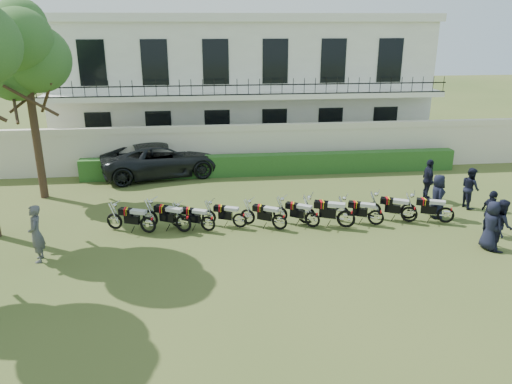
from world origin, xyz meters
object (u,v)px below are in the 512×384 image
Objects in this scene: motorcycle_5 at (313,216)px; officer_5 at (428,180)px; motorcycle_6 at (346,215)px; officer_3 at (437,196)px; inspector at (36,234)px; motorcycle_9 at (446,211)px; officer_0 at (492,225)px; suv at (163,159)px; motorcycle_2 at (208,220)px; motorcycle_8 at (410,210)px; motorcycle_4 at (280,218)px; motorcycle_0 at (148,221)px; motorcycle_1 at (183,219)px; officer_1 at (501,225)px; officer_2 at (491,213)px; tree_west_near at (25,53)px; motorcycle_7 at (376,214)px; officer_4 at (470,188)px; motorcycle_3 at (240,217)px.

motorcycle_5 is 0.92× the size of officer_5.
officer_3 is (3.67, 0.69, 0.31)m from motorcycle_6.
officer_5 is at bearing -37.19° from motorcycle_6.
inspector is at bearing 106.71° from officer_3.
officer_0 reaches higher than motorcycle_9.
officer_0 is at bearing -143.57° from suv.
motorcycle_2 is 0.29× the size of suv.
motorcycle_2 is 0.93× the size of motorcycle_8.
motorcycle_4 is at bearing 90.33° from inspector.
motorcycle_4 is (4.60, -0.21, -0.02)m from motorcycle_0.
officer_3 is at bearing -59.66° from motorcycle_1.
officer_1 is 4.76m from officer_5.
motorcycle_9 is at bearing -63.66° from motorcycle_1.
inspector is (-7.76, -1.52, 0.45)m from motorcycle_4.
officer_2 is at bearing 80.29° from inspector.
officer_2 is (0.97, -1.18, 0.33)m from motorcycle_9.
officer_5 reaches higher than motorcycle_6.
motorcycle_7 is (12.78, -4.53, -5.43)m from tree_west_near.
officer_4 is (7.81, 1.43, 0.36)m from motorcycle_4.
tree_west_near reaches higher than inspector.
inspector reaches higher than motorcycle_0.
officer_4 reaches higher than motorcycle_9.
officer_1 is at bearing 76.15° from inspector.
motorcycle_5 reaches higher than motorcycle_2.
motorcycle_3 is 1.00× the size of officer_4.
motorcycle_6 is at bearing -71.43° from motorcycle_0.
officer_0 reaches higher than officer_4.
motorcycle_3 is at bearing 77.93° from officer_2.
officer_4 is (0.72, 2.68, 0.00)m from officer_2.
motorcycle_5 is 5.86m from officer_5.
motorcycle_0 is at bearing 115.32° from motorcycle_1.
suv is at bearing 64.83° from motorcycle_6.
motorcycle_4 is at bearing -68.96° from motorcycle_2.
inspector reaches higher than officer_1.
officer_5 is at bearing -16.38° from officer_0.
motorcycle_8 is 1.07× the size of officer_0.
motorcycle_4 is 0.96× the size of motorcycle_7.
motorcycle_4 is 2.38m from motorcycle_6.
motorcycle_8 is 1.01× the size of officer_5.
motorcycle_7 reaches higher than motorcycle_3.
officer_4 is at bearing -40.35° from motorcycle_8.
suv is at bearing 52.50° from officer_2.
motorcycle_7 is 3.89m from officer_5.
motorcycle_3 is at bearing 104.86° from motorcycle_6.
tree_west_near is 16.60m from officer_3.
tree_west_near is 18.07m from officer_2.
inspector is (-3.25, -8.70, 0.11)m from suv.
motorcycle_0 reaches higher than motorcycle_3.
motorcycle_5 is 0.81× the size of motorcycle_6.
motorcycle_9 is at bearing -70.36° from motorcycle_0.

